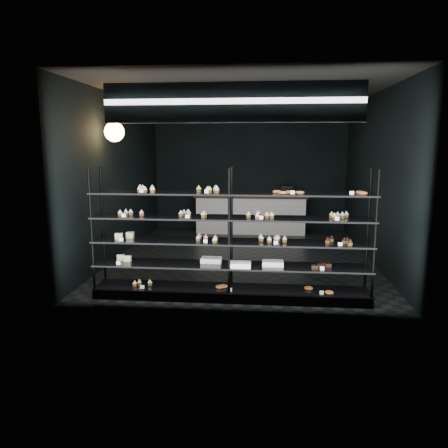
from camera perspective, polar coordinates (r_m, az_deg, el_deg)
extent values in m
cube|color=black|center=(8.86, 2.49, -4.25)|extent=(5.00, 6.00, 0.01)
cube|color=black|center=(8.63, 2.66, 16.72)|extent=(5.00, 6.00, 0.01)
cube|color=black|center=(11.59, 3.35, 7.15)|extent=(5.00, 0.01, 3.20)
cube|color=black|center=(5.61, 0.97, 3.91)|extent=(5.00, 0.01, 3.20)
cube|color=black|center=(9.08, -13.48, 6.04)|extent=(0.01, 6.00, 3.20)
cube|color=black|center=(8.83, 19.08, 5.66)|extent=(0.01, 6.00, 3.20)
cube|color=black|center=(6.50, 0.81, -9.16)|extent=(4.00, 0.50, 0.12)
cylinder|color=black|center=(6.51, -16.90, -1.14)|extent=(0.04, 0.04, 1.85)
cylinder|color=black|center=(6.91, -15.52, -0.43)|extent=(0.04, 0.04, 1.85)
cylinder|color=black|center=(6.04, 0.66, -1.55)|extent=(0.04, 0.04, 1.85)
cylinder|color=black|center=(6.47, 0.99, -0.76)|extent=(0.04, 0.04, 1.85)
cylinder|color=black|center=(6.20, 19.14, -1.82)|extent=(0.04, 0.04, 1.85)
cylinder|color=black|center=(6.62, 18.26, -1.03)|extent=(0.04, 0.04, 1.85)
cube|color=black|center=(6.47, 0.82, -8.40)|extent=(4.00, 0.50, 0.03)
cube|color=black|center=(6.37, 0.82, -5.42)|extent=(4.00, 0.50, 0.02)
cube|color=black|center=(6.28, 0.83, -2.35)|extent=(4.00, 0.50, 0.02)
cube|color=black|center=(6.22, 0.84, 0.80)|extent=(4.00, 0.50, 0.02)
cube|color=black|center=(6.17, 0.85, 4.01)|extent=(4.00, 0.50, 0.02)
cube|color=white|center=(6.21, -10.77, 4.23)|extent=(0.06, 0.04, 0.06)
cube|color=white|center=(6.02, -2.13, 4.21)|extent=(0.06, 0.04, 0.06)
cube|color=white|center=(5.98, 8.83, 4.05)|extent=(0.05, 0.04, 0.06)
cube|color=white|center=(6.08, 16.43, 3.86)|extent=(0.06, 0.04, 0.06)
cube|color=white|center=(6.33, -12.61, 1.06)|extent=(0.06, 0.04, 0.06)
cube|color=white|center=(6.10, -4.37, 0.95)|extent=(0.05, 0.04, 0.06)
cube|color=white|center=(6.01, 4.69, 0.81)|extent=(0.06, 0.04, 0.06)
cube|color=white|center=(6.10, 14.82, 0.63)|extent=(0.06, 0.04, 0.06)
cube|color=white|center=(6.40, -12.91, -2.02)|extent=(0.06, 0.04, 0.06)
cube|color=white|center=(6.14, -2.54, -2.30)|extent=(0.06, 0.04, 0.06)
cube|color=white|center=(6.08, 6.38, -2.47)|extent=(0.05, 0.04, 0.06)
cube|color=white|center=(6.17, 14.91, -2.58)|extent=(0.06, 0.04, 0.06)
cube|color=white|center=(6.51, -13.41, -5.02)|extent=(0.06, 0.04, 0.06)
cube|color=white|center=(6.22, 13.02, -5.71)|extent=(0.06, 0.04, 0.06)
cube|color=white|center=(6.51, -10.55, -8.11)|extent=(0.06, 0.04, 0.06)
cube|color=white|center=(6.29, 0.97, -8.61)|extent=(0.05, 0.04, 0.06)
cube|color=white|center=(6.32, 12.62, -8.76)|extent=(0.06, 0.04, 0.06)
cube|color=#0D1245|center=(5.69, 1.07, 15.60)|extent=(3.20, 0.04, 0.45)
cube|color=white|center=(5.67, 1.06, 15.62)|extent=(3.30, 0.02, 0.50)
cylinder|color=black|center=(7.99, -14.28, 14.82)|extent=(0.01, 0.01, 0.56)
sphere|color=#EE9C53|center=(7.97, -14.14, 11.59)|extent=(0.34, 0.34, 0.34)
cube|color=silver|center=(11.21, 3.50, 1.18)|extent=(2.73, 0.60, 0.92)
cube|color=black|center=(11.14, 3.53, 3.67)|extent=(2.84, 0.65, 0.06)
cube|color=black|center=(11.13, 8.19, 4.38)|extent=(0.30, 0.30, 0.25)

